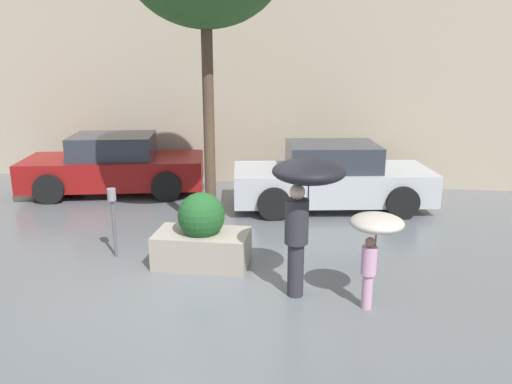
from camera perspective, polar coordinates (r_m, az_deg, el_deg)
ground_plane at (r=7.31m, az=-6.24°, el=-11.13°), size 40.00×40.00×0.00m
building_facade at (r=12.94m, az=0.59°, el=14.24°), size 18.00×0.30×6.00m
planter_box at (r=7.99m, az=-6.20°, el=-5.02°), size 1.48×0.82×1.19m
person_adult at (r=6.62m, az=5.66°, el=0.23°), size 0.97×0.97×1.94m
person_child at (r=6.61m, az=13.46°, el=-4.54°), size 0.69×0.69×1.29m
parked_car_near at (r=11.06m, az=8.60°, el=1.60°), size 4.49×2.51×1.41m
parked_car_far at (r=12.61m, az=-15.84°, el=2.88°), size 4.52×2.65×1.41m
parking_meter at (r=8.45m, az=-16.08°, el=-1.76°), size 0.14×0.14×1.17m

